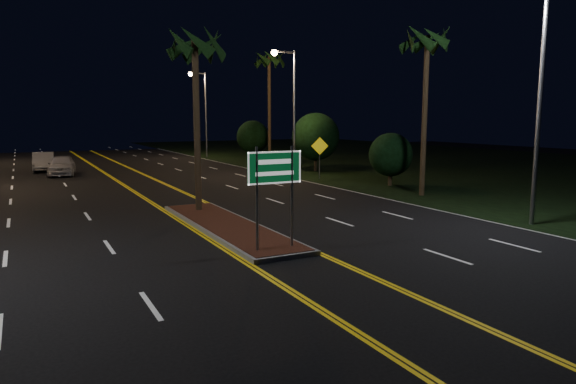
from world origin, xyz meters
TOP-DOWN VIEW (x-y plane):
  - ground at (0.00, 0.00)m, footprint 120.00×120.00m
  - grass_right at (30.00, 25.00)m, footprint 40.00×110.00m
  - median_island at (0.00, 7.00)m, footprint 2.25×10.25m
  - highway_sign at (0.00, 2.80)m, footprint 1.80×0.08m
  - streetlight_right_near at (10.61, 2.00)m, footprint 1.91×0.44m
  - streetlight_right_mid at (10.61, 22.00)m, footprint 1.91×0.44m
  - streetlight_right_far at (10.61, 42.00)m, footprint 1.91×0.44m
  - palm_median at (0.00, 10.50)m, footprint 2.40×2.40m
  - palm_right_near at (12.50, 10.00)m, footprint 2.40×2.40m
  - palm_right_far at (12.80, 30.00)m, footprint 2.40×2.40m
  - shrub_near at (13.50, 14.00)m, footprint 2.70×2.70m
  - shrub_mid at (14.00, 24.00)m, footprint 3.78×3.78m
  - shrub_far at (13.80, 36.00)m, footprint 3.24×3.24m
  - car_near at (-4.24, 29.96)m, footprint 2.97×5.53m
  - car_far at (-5.31, 34.30)m, footprint 2.42×5.23m
  - warning_sign at (11.47, 19.15)m, footprint 1.18×0.34m

SIDE VIEW (x-z plane):
  - ground at x=0.00m, z-range 0.00..0.00m
  - grass_right at x=30.00m, z-range 0.00..0.01m
  - median_island at x=0.00m, z-range 0.00..0.17m
  - car_far at x=-5.31m, z-range 0.00..1.72m
  - car_near at x=-4.24m, z-range 0.00..1.75m
  - warning_sign at x=11.47m, z-range 0.47..3.37m
  - shrub_near at x=13.50m, z-range 0.30..3.60m
  - shrub_far at x=13.80m, z-range 0.36..4.32m
  - highway_sign at x=0.00m, z-range 0.80..4.00m
  - shrub_mid at x=14.00m, z-range 0.42..5.04m
  - streetlight_right_near at x=10.61m, z-range 1.16..10.16m
  - streetlight_right_mid at x=10.61m, z-range 1.16..10.16m
  - streetlight_right_far at x=10.61m, z-range 1.16..10.16m
  - palm_median at x=0.00m, z-range 3.13..11.43m
  - palm_right_near at x=12.50m, z-range 3.56..12.86m
  - palm_right_far at x=12.80m, z-range 3.99..14.29m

